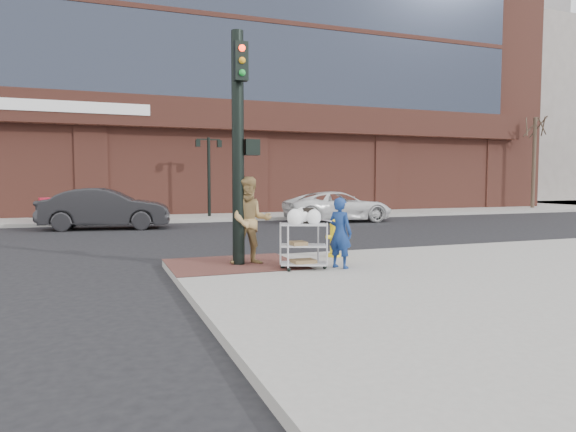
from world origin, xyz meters
name	(u,v)px	position (x,y,z in m)	size (l,w,h in m)	color
ground	(272,276)	(0.00, 0.00, 0.00)	(220.00, 220.00, 0.00)	black
sidewalk_far	(291,202)	(12.50, 32.00, 0.07)	(65.00, 36.00, 0.15)	gray
brick_curb_ramp	(233,264)	(-0.60, 0.90, 0.16)	(2.80, 2.40, 0.01)	#4A2422
bank_building	(206,26)	(5.00, 31.00, 14.15)	(42.00, 26.00, 28.00)	brown
filler_block	(494,120)	(40.00, 38.00, 9.00)	(14.00, 20.00, 18.00)	slate
bare_tree_a	(535,116)	(24.00, 16.50, 6.27)	(1.80, 1.80, 7.20)	#382B21
lamp_post	(209,168)	(2.00, 16.00, 2.62)	(1.32, 0.22, 4.00)	black
traffic_signal_pole	(239,141)	(-0.48, 0.77, 2.83)	(0.61, 0.51, 5.00)	black
woman_blue	(340,233)	(1.38, -0.36, 0.89)	(0.54, 0.35, 1.48)	navy
pedestrian_tan	(250,221)	(-0.24, 0.75, 1.11)	(0.93, 0.73, 1.92)	#987947
sedan_dark	(106,209)	(-3.06, 12.12, 0.83)	(1.77, 5.07, 1.67)	black
minivan_white	(338,207)	(7.48, 12.24, 0.72)	(2.40, 5.21, 1.45)	silver
utility_cart	(304,241)	(0.62, -0.20, 0.73)	(1.04, 0.81, 1.27)	#A9AAAF
fire_hydrant	(334,238)	(1.95, 1.11, 0.61)	(0.43, 0.30, 0.91)	yellow
newsbox_red	(45,209)	(-5.58, 15.38, 0.68)	(0.44, 0.40, 1.06)	#AF1427
newsbox_blue	(52,211)	(-5.29, 14.98, 0.63)	(0.40, 0.36, 0.96)	#1946A8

